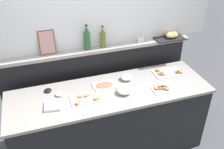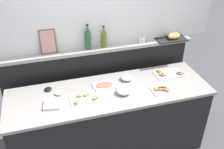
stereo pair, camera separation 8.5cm
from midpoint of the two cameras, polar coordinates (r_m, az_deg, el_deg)
The scene contains 18 objects.
ground_plane at distance 4.01m, azimuth -2.19°, elevation -9.79°, with size 12.00×12.00×0.00m, color #4C4C51.
buffet_counter at distance 3.27m, azimuth 0.32°, elevation -10.37°, with size 2.37×0.75×0.94m.
back_ledge_unit at distance 3.56m, azimuth -2.21°, elevation -2.27°, with size 2.50×0.22×1.27m.
sandwich_platter_rear at distance 3.36m, azimuth 13.21°, elevation 0.18°, with size 0.36×0.21×0.04m.
sandwich_platter_front at distance 2.86m, azimuth -5.40°, elevation -5.23°, with size 0.32×0.21×0.04m.
sandwich_platter_side at distance 3.05m, azimuth 12.13°, elevation -3.22°, with size 0.29×0.20×0.04m.
cold_cuts_platter at distance 3.05m, azimuth -0.88°, elevation -2.38°, with size 0.28×0.19×0.02m.
glass_bowl_large at distance 3.16m, azimuth 4.06°, elevation -0.73°, with size 0.15×0.15×0.06m.
glass_bowl_medium at distance 2.92m, azimuth 3.46°, elevation -3.64°, with size 0.17×0.17×0.07m.
condiment_bowl_red at distance 3.06m, azimuth -13.31°, elevation -3.21°, with size 0.09×0.09×0.03m, color black.
condiment_bowl_cream at distance 2.96m, azimuth -10.95°, elevation -4.10°, with size 0.09×0.09×0.03m, color silver.
napkin_stack at distance 2.81m, azimuth -12.39°, elevation -6.52°, with size 0.17×0.17×0.03m, color white.
olive_oil_bottle at distance 3.16m, azimuth -1.08°, elevation 8.19°, with size 0.06×0.06×0.28m.
wine_bottle_green at distance 3.12m, azimuth -4.63°, elevation 8.07°, with size 0.08×0.08×0.32m.
salt_shaker at distance 3.34m, azimuth 7.16°, elevation 7.75°, with size 0.03×0.03×0.09m.
pepper_shaker at distance 3.36m, azimuth 7.86°, elevation 7.82°, with size 0.03×0.03×0.09m.
bread_basket at distance 3.54m, azimuth 14.04°, elevation 8.37°, with size 0.40×0.27×0.08m.
framed_picture at distance 3.09m, azimuth -13.34°, elevation 7.15°, with size 0.19×0.06×0.29m.
Camera 2 is at (-0.66, -2.32, 2.67)m, focal length 41.00 mm.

